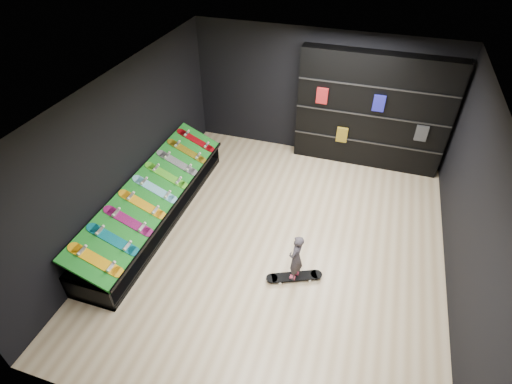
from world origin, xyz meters
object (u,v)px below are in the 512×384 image
(display_rack, at_px, (156,208))
(back_shelving, at_px, (372,112))
(floor_skateboard, at_px, (294,277))
(child, at_px, (295,265))

(display_rack, relative_size, back_shelving, 1.35)
(back_shelving, distance_m, floor_skateboard, 4.31)
(display_rack, relative_size, child, 8.12)
(display_rack, xyz_separation_m, floor_skateboard, (3.04, -0.72, -0.20))
(display_rack, bearing_deg, child, -13.37)
(back_shelving, relative_size, floor_skateboard, 3.41)
(floor_skateboard, bearing_deg, display_rack, 142.81)
(floor_skateboard, xyz_separation_m, child, (0.00, 0.00, 0.32))
(floor_skateboard, bearing_deg, back_shelving, 55.82)
(child, bearing_deg, display_rack, -91.04)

